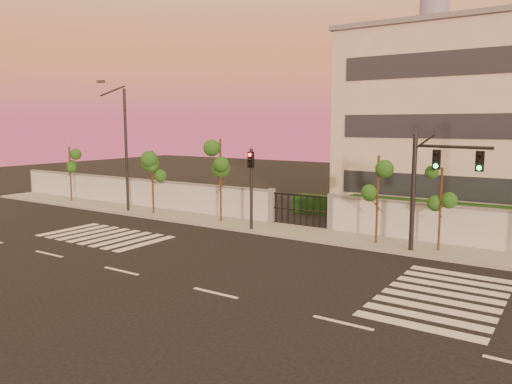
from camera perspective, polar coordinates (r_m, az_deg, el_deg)
ground at (r=18.58m, az=-4.67°, el=-11.45°), size 120.00×120.00×0.00m
sidewalk at (r=27.27m, az=9.13°, el=-5.13°), size 60.00×3.00×0.15m
perimeter_wall at (r=28.38m, az=10.62°, el=-2.61°), size 60.00×0.36×2.20m
hedge_row at (r=30.58m, az=14.45°, el=-2.46°), size 41.00×4.25×1.80m
distant_skyscraper at (r=308.52m, az=19.65°, el=17.72°), size 16.00×16.00×118.00m
road_markings at (r=22.36m, az=-1.88°, el=-8.08°), size 57.00×7.62×0.02m
street_tree_a at (r=41.52m, az=-20.48°, el=3.29°), size 1.42×1.13×4.40m
street_tree_b at (r=34.08m, az=-11.72°, el=2.70°), size 1.55×1.23×4.35m
street_tree_c at (r=30.61m, az=-4.03°, el=3.50°), size 1.57×1.25×5.23m
street_tree_d at (r=25.55m, az=13.82°, el=1.38°), size 1.42×1.13×4.58m
street_tree_e at (r=24.96m, az=20.45°, el=0.17°), size 1.32×1.05×4.11m
traffic_signal_main at (r=24.30m, az=19.19°, el=1.34°), size 3.53×1.06×5.65m
traffic_signal_secondary at (r=28.26m, az=-0.56°, el=1.48°), size 0.37×0.35×4.77m
streetlight_west at (r=35.33m, az=-14.87°, el=5.39°), size 0.53×2.15×8.92m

